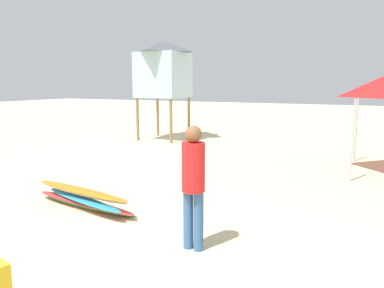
% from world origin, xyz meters
% --- Properties ---
extents(surfboard_pile, '(2.54, 0.79, 0.40)m').
position_xyz_m(surfboard_pile, '(-1.96, 2.41, 0.20)').
color(surfboard_pile, green).
rests_on(surfboard_pile, ground).
extents(lifeguard_near_center, '(0.32, 0.32, 1.76)m').
position_xyz_m(lifeguard_near_center, '(0.61, 1.82, 1.01)').
color(lifeguard_near_center, '#33598C').
rests_on(lifeguard_near_center, ground).
extents(lifeguard_tower, '(1.98, 1.98, 4.00)m').
position_xyz_m(lifeguard_tower, '(-4.94, 10.40, 2.88)').
color(lifeguard_tower, olive).
rests_on(lifeguard_tower, ground).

